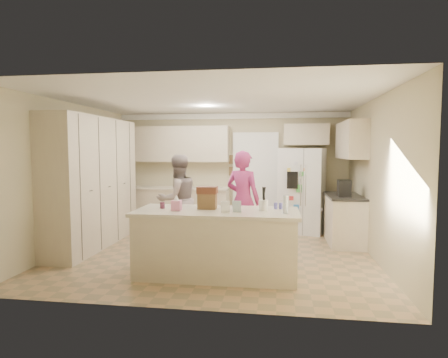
# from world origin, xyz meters

# --- Properties ---
(floor) EXTENTS (5.20, 4.60, 0.02)m
(floor) POSITION_xyz_m (0.00, 0.00, -0.01)
(floor) COLOR #9E7C57
(floor) RESTS_ON ground
(ceiling) EXTENTS (5.20, 4.60, 0.02)m
(ceiling) POSITION_xyz_m (0.00, 0.00, 2.61)
(ceiling) COLOR white
(ceiling) RESTS_ON wall_back
(wall_back) EXTENTS (5.20, 0.02, 2.60)m
(wall_back) POSITION_xyz_m (0.00, 2.31, 1.30)
(wall_back) COLOR #C1B690
(wall_back) RESTS_ON ground
(wall_front) EXTENTS (5.20, 0.02, 2.60)m
(wall_front) POSITION_xyz_m (0.00, -2.31, 1.30)
(wall_front) COLOR #C1B690
(wall_front) RESTS_ON ground
(wall_left) EXTENTS (0.02, 4.60, 2.60)m
(wall_left) POSITION_xyz_m (-2.61, 0.00, 1.30)
(wall_left) COLOR #C1B690
(wall_left) RESTS_ON ground
(wall_right) EXTENTS (0.02, 4.60, 2.60)m
(wall_right) POSITION_xyz_m (2.61, 0.00, 1.30)
(wall_right) COLOR #C1B690
(wall_right) RESTS_ON ground
(crown_back) EXTENTS (5.20, 0.08, 0.12)m
(crown_back) POSITION_xyz_m (0.00, 2.26, 2.53)
(crown_back) COLOR white
(crown_back) RESTS_ON wall_back
(pantry_bank) EXTENTS (0.60, 2.60, 2.35)m
(pantry_bank) POSITION_xyz_m (-2.30, 0.20, 1.18)
(pantry_bank) COLOR beige
(pantry_bank) RESTS_ON floor
(back_base_cab) EXTENTS (2.20, 0.60, 0.88)m
(back_base_cab) POSITION_xyz_m (-1.15, 2.00, 0.44)
(back_base_cab) COLOR beige
(back_base_cab) RESTS_ON floor
(back_countertop) EXTENTS (2.24, 0.63, 0.04)m
(back_countertop) POSITION_xyz_m (-1.15, 1.99, 0.90)
(back_countertop) COLOR beige
(back_countertop) RESTS_ON back_base_cab
(back_upper_cab) EXTENTS (2.20, 0.35, 0.80)m
(back_upper_cab) POSITION_xyz_m (-1.15, 2.12, 1.90)
(back_upper_cab) COLOR beige
(back_upper_cab) RESTS_ON wall_back
(doorway_opening) EXTENTS (0.90, 0.06, 2.10)m
(doorway_opening) POSITION_xyz_m (0.55, 2.28, 1.05)
(doorway_opening) COLOR black
(doorway_opening) RESTS_ON floor
(doorway_casing) EXTENTS (1.02, 0.03, 2.22)m
(doorway_casing) POSITION_xyz_m (0.55, 2.24, 1.05)
(doorway_casing) COLOR white
(doorway_casing) RESTS_ON floor
(wall_frame_upper) EXTENTS (0.15, 0.02, 0.20)m
(wall_frame_upper) POSITION_xyz_m (0.02, 2.27, 1.55)
(wall_frame_upper) COLOR brown
(wall_frame_upper) RESTS_ON wall_back
(wall_frame_lower) EXTENTS (0.15, 0.02, 0.20)m
(wall_frame_lower) POSITION_xyz_m (0.02, 2.27, 1.28)
(wall_frame_lower) COLOR brown
(wall_frame_lower) RESTS_ON wall_back
(refrigerator) EXTENTS (1.05, 0.91, 1.80)m
(refrigerator) POSITION_xyz_m (1.57, 1.89, 0.90)
(refrigerator) COLOR white
(refrigerator) RESTS_ON floor
(fridge_seam) EXTENTS (0.02, 0.02, 1.78)m
(fridge_seam) POSITION_xyz_m (1.57, 1.54, 0.90)
(fridge_seam) COLOR gray
(fridge_seam) RESTS_ON refrigerator
(fridge_dispenser) EXTENTS (0.22, 0.03, 0.35)m
(fridge_dispenser) POSITION_xyz_m (1.35, 1.53, 1.15)
(fridge_dispenser) COLOR black
(fridge_dispenser) RESTS_ON refrigerator
(fridge_handle_l) EXTENTS (0.02, 0.02, 0.85)m
(fridge_handle_l) POSITION_xyz_m (1.52, 1.52, 1.05)
(fridge_handle_l) COLOR silver
(fridge_handle_l) RESTS_ON refrigerator
(fridge_handle_r) EXTENTS (0.02, 0.02, 0.85)m
(fridge_handle_r) POSITION_xyz_m (1.62, 1.52, 1.05)
(fridge_handle_r) COLOR silver
(fridge_handle_r) RESTS_ON refrigerator
(over_fridge_cab) EXTENTS (0.95, 0.35, 0.45)m
(over_fridge_cab) POSITION_xyz_m (1.65, 2.12, 2.10)
(over_fridge_cab) COLOR beige
(over_fridge_cab) RESTS_ON wall_back
(right_base_cab) EXTENTS (0.60, 1.20, 0.88)m
(right_base_cab) POSITION_xyz_m (2.30, 1.00, 0.44)
(right_base_cab) COLOR beige
(right_base_cab) RESTS_ON floor
(right_countertop) EXTENTS (0.63, 1.24, 0.04)m
(right_countertop) POSITION_xyz_m (2.29, 1.00, 0.90)
(right_countertop) COLOR #2D2B28
(right_countertop) RESTS_ON right_base_cab
(right_upper_cab) EXTENTS (0.35, 1.50, 0.70)m
(right_upper_cab) POSITION_xyz_m (2.43, 1.20, 1.95)
(right_upper_cab) COLOR beige
(right_upper_cab) RESTS_ON wall_right
(coffee_maker) EXTENTS (0.22, 0.28, 0.30)m
(coffee_maker) POSITION_xyz_m (2.25, 0.80, 1.07)
(coffee_maker) COLOR black
(coffee_maker) RESTS_ON right_countertop
(island_base) EXTENTS (2.20, 0.90, 0.88)m
(island_base) POSITION_xyz_m (0.20, -1.10, 0.44)
(island_base) COLOR beige
(island_base) RESTS_ON floor
(island_top) EXTENTS (2.28, 0.96, 0.05)m
(island_top) POSITION_xyz_m (0.20, -1.10, 0.90)
(island_top) COLOR beige
(island_top) RESTS_ON island_base
(utensil_crock) EXTENTS (0.13, 0.13, 0.15)m
(utensil_crock) POSITION_xyz_m (0.85, -1.05, 1.00)
(utensil_crock) COLOR white
(utensil_crock) RESTS_ON island_top
(tissue_box) EXTENTS (0.13, 0.13, 0.14)m
(tissue_box) POSITION_xyz_m (-0.35, -1.20, 1.00)
(tissue_box) COLOR pink
(tissue_box) RESTS_ON island_top
(tissue_plume) EXTENTS (0.08, 0.08, 0.08)m
(tissue_plume) POSITION_xyz_m (-0.35, -1.20, 1.10)
(tissue_plume) COLOR white
(tissue_plume) RESTS_ON tissue_box
(dollhouse_body) EXTENTS (0.26, 0.18, 0.22)m
(dollhouse_body) POSITION_xyz_m (0.05, -1.00, 1.04)
(dollhouse_body) COLOR brown
(dollhouse_body) RESTS_ON island_top
(dollhouse_roof) EXTENTS (0.28, 0.20, 0.10)m
(dollhouse_roof) POSITION_xyz_m (0.05, -1.00, 1.20)
(dollhouse_roof) COLOR #592D1E
(dollhouse_roof) RESTS_ON dollhouse_body
(jam_jar) EXTENTS (0.07, 0.07, 0.09)m
(jam_jar) POSITION_xyz_m (-0.60, -1.05, 0.97)
(jam_jar) COLOR #59263F
(jam_jar) RESTS_ON island_top
(greeting_card_a) EXTENTS (0.12, 0.06, 0.16)m
(greeting_card_a) POSITION_xyz_m (0.35, -1.30, 1.01)
(greeting_card_a) COLOR white
(greeting_card_a) RESTS_ON island_top
(greeting_card_b) EXTENTS (0.12, 0.05, 0.16)m
(greeting_card_b) POSITION_xyz_m (0.50, -1.25, 1.01)
(greeting_card_b) COLOR silver
(greeting_card_b) RESTS_ON island_top
(water_bottle) EXTENTS (0.07, 0.07, 0.24)m
(water_bottle) POSITION_xyz_m (1.15, -1.25, 1.04)
(water_bottle) COLOR silver
(water_bottle) RESTS_ON island_top
(shaker_salt) EXTENTS (0.05, 0.05, 0.09)m
(shaker_salt) POSITION_xyz_m (1.02, -0.88, 0.97)
(shaker_salt) COLOR #4A4AA7
(shaker_salt) RESTS_ON island_top
(shaker_pepper) EXTENTS (0.05, 0.05, 0.09)m
(shaker_pepper) POSITION_xyz_m (1.09, -0.88, 0.97)
(shaker_pepper) COLOR #4A4AA7
(shaker_pepper) RESTS_ON island_top
(teen_boy) EXTENTS (1.03, 1.02, 1.68)m
(teen_boy) POSITION_xyz_m (-0.79, 0.50, 0.84)
(teen_boy) COLOR gray
(teen_boy) RESTS_ON floor
(teen_girl) EXTENTS (0.75, 0.63, 1.76)m
(teen_girl) POSITION_xyz_m (0.44, 0.31, 0.88)
(teen_girl) COLOR #AD317A
(teen_girl) RESTS_ON floor
(fridge_magnets) EXTENTS (0.76, 0.02, 1.44)m
(fridge_magnets) POSITION_xyz_m (1.57, 1.53, 0.90)
(fridge_magnets) COLOR tan
(fridge_magnets) RESTS_ON refrigerator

